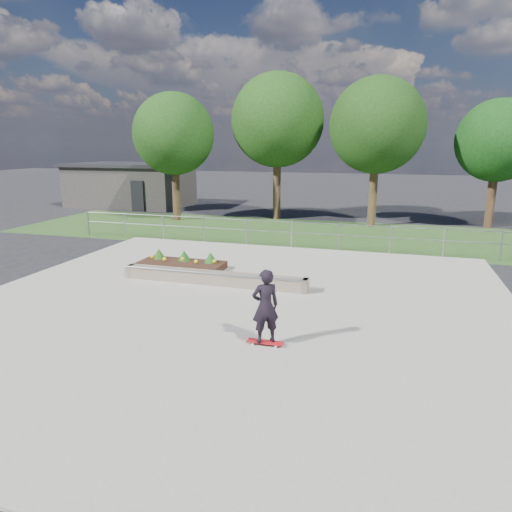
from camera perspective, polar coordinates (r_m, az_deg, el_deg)
The scene contains 12 objects.
ground at distance 12.50m, azimuth -2.84°, elevation -6.42°, with size 120.00×120.00×0.00m, color black.
grass_verge at distance 22.81m, azimuth 6.27°, elevation 2.84°, with size 30.00×8.00×0.02m, color #26431B.
concrete_slab at distance 12.49m, azimuth -2.84°, elevation -6.30°, with size 15.00×15.00×0.06m, color gray.
fence at distance 19.29m, azimuth 4.47°, elevation 3.17°, with size 20.06×0.06×1.20m.
building at distance 34.24m, azimuth -15.36°, elevation 8.63°, with size 8.40×5.40×3.00m.
tree_far_left at distance 26.84m, azimuth -10.25°, elevation 14.75°, with size 4.55×4.55×7.15m.
tree_mid_left at distance 26.86m, azimuth 2.72°, elevation 16.55°, with size 5.25×5.25×8.25m.
tree_mid_right at distance 25.09m, azimuth 14.89°, elevation 15.45°, with size 4.90×4.90×7.70m.
tree_far_right at distance 27.05m, azimuth 28.00°, elevation 12.59°, with size 4.20×4.20×6.60m.
grind_ledge at distance 14.29m, azimuth -5.38°, elevation -2.74°, with size 6.00×0.44×0.43m.
planter_bed at distance 16.22m, azimuth -9.23°, elevation -0.92°, with size 3.00×1.20×0.61m.
skateboarder at distance 9.79m, azimuth 1.17°, elevation -6.33°, with size 0.80×0.65×1.71m.
Camera 1 is at (3.90, -11.06, 4.32)m, focal length 32.00 mm.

